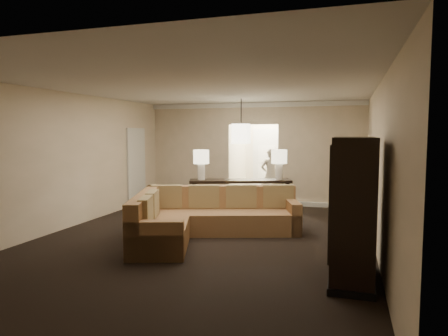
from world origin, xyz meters
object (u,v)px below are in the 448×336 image
(sectional_sofa, at_px, (203,218))
(armoire, at_px, (352,212))
(console_table, at_px, (240,195))
(drink_table, at_px, (339,216))
(person, at_px, (271,173))
(coffee_table, at_px, (219,221))

(sectional_sofa, xyz_separation_m, armoire, (2.67, -1.52, 0.55))
(console_table, distance_m, drink_table, 2.48)
(sectional_sofa, xyz_separation_m, person, (0.53, 4.13, 0.49))
(coffee_table, distance_m, armoire, 3.39)
(armoire, bearing_deg, drink_table, 94.83)
(drink_table, height_order, person, person)
(armoire, height_order, drink_table, armoire)
(coffee_table, xyz_separation_m, person, (0.40, 3.52, 0.66))
(sectional_sofa, distance_m, person, 4.19)
(sectional_sofa, height_order, console_table, sectional_sofa)
(drink_table, bearing_deg, sectional_sofa, -163.32)
(drink_table, bearing_deg, coffee_table, -176.75)
(sectional_sofa, distance_m, armoire, 3.12)
(sectional_sofa, bearing_deg, console_table, 63.80)
(drink_table, distance_m, person, 3.93)
(sectional_sofa, distance_m, coffee_table, 0.65)
(sectional_sofa, xyz_separation_m, console_table, (0.25, 1.83, 0.17))
(coffee_table, bearing_deg, drink_table, 3.25)
(console_table, relative_size, person, 1.39)
(armoire, xyz_separation_m, person, (-2.14, 5.65, -0.06))
(sectional_sofa, xyz_separation_m, coffee_table, (0.13, 0.61, -0.18))
(sectional_sofa, bearing_deg, coffee_table, 59.34)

